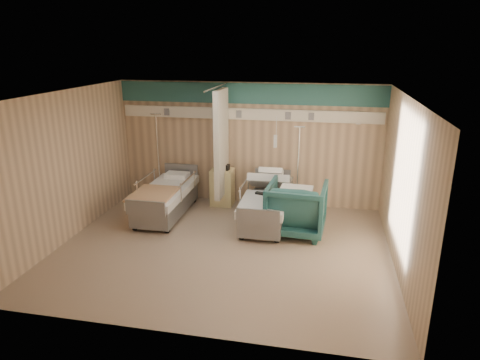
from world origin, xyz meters
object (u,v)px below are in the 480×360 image
iv_stand_right (297,193)px  iv_stand_left (160,183)px  bed_right (266,209)px  bed_left (166,202)px  visitor_armchair (296,208)px  bedside_cabinet (222,187)px

iv_stand_right → iv_stand_left: size_ratio=0.92×
bed_right → bed_left: size_ratio=1.00×
bed_right → visitor_armchair: 0.76m
bed_left → iv_stand_left: (-0.49, 0.89, 0.11)m
bed_left → iv_stand_left: bearing=118.7°
bed_left → bedside_cabinet: bedside_cabinet is taller
bed_left → iv_stand_left: size_ratio=1.03×
bedside_cabinet → visitor_armchair: bearing=-34.6°
bedside_cabinet → visitor_armchair: (1.80, -1.24, 0.09)m
bed_right → iv_stand_right: iv_stand_right is taller
bed_right → bedside_cabinet: size_ratio=2.54×
bed_right → iv_stand_left: 2.83m
visitor_armchair → iv_stand_right: size_ratio=0.60×
iv_stand_left → iv_stand_right: bearing=0.1°
bed_left → visitor_armchair: bearing=-6.9°
bedside_cabinet → iv_stand_right: size_ratio=0.44×
bedside_cabinet → visitor_armchair: visitor_armchair is taller
iv_stand_right → bed_right: bearing=-122.6°
visitor_armchair → bed_left: bearing=-2.8°
bedside_cabinet → visitor_armchair: size_ratio=0.74×
visitor_armchair → bed_right: bearing=-23.7°
bed_right → visitor_armchair: (0.65, -0.34, 0.20)m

